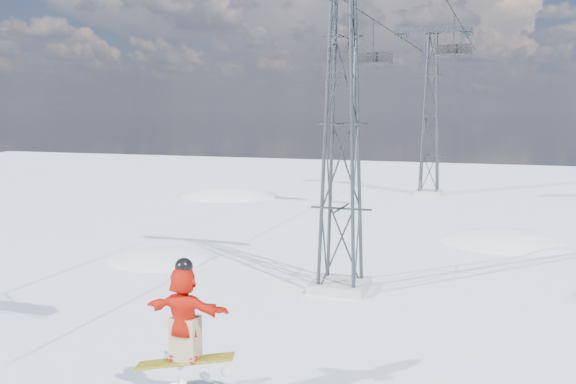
{
  "coord_description": "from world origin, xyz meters",
  "views": [
    {
      "loc": [
        5.86,
        -12.17,
        6.02
      ],
      "look_at": [
        0.4,
        3.8,
        3.8
      ],
      "focal_mm": 40.0,
      "sensor_mm": 36.0,
      "label": 1
    }
  ],
  "objects": [
    {
      "name": "ground",
      "position": [
        0.0,
        0.0,
        0.0
      ],
      "size": [
        120.0,
        120.0,
        0.0
      ],
      "primitive_type": "plane",
      "color": "white",
      "rests_on": "ground"
    },
    {
      "name": "snow_terrain",
      "position": [
        -4.77,
        21.24,
        -9.59
      ],
      "size": [
        39.0,
        37.0,
        22.0
      ],
      "color": "white",
      "rests_on": "ground"
    },
    {
      "name": "haul_cables",
      "position": [
        0.8,
        19.5,
        10.85
      ],
      "size": [
        4.46,
        51.0,
        0.06
      ],
      "color": "black",
      "rests_on": "ground"
    },
    {
      "name": "lift_tower_far",
      "position": [
        0.8,
        33.0,
        5.47
      ],
      "size": [
        5.2,
        1.8,
        11.43
      ],
      "color": "#999999",
      "rests_on": "ground"
    },
    {
      "name": "lift_chair_far",
      "position": [
        -1.4,
        23.68,
        8.72
      ],
      "size": [
        2.15,
        0.62,
        2.66
      ],
      "color": "black",
      "rests_on": "ground"
    },
    {
      "name": "lift_tower_near",
      "position": [
        0.8,
        8.0,
        5.47
      ],
      "size": [
        5.2,
        1.8,
        11.43
      ],
      "color": "#999999",
      "rests_on": "ground"
    },
    {
      "name": "lift_chair_mid",
      "position": [
        3.0,
        22.91,
        8.99
      ],
      "size": [
        1.87,
        0.54,
        2.32
      ],
      "color": "black",
      "rests_on": "ground"
    }
  ]
}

